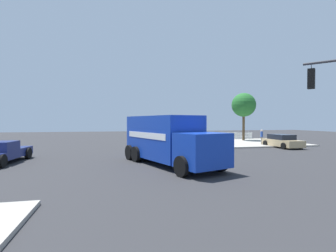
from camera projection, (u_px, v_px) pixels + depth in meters
name	position (u px, v px, depth m)	size (l,w,h in m)	color
ground_plane	(182.00, 163.00, 15.68)	(100.00, 100.00, 0.00)	#2B2B2D
sidewalk_corner_near	(249.00, 143.00, 29.69)	(10.28, 10.28, 0.14)	#9E998E
delivery_truck	(168.00, 139.00, 15.00)	(4.95, 8.09, 2.95)	#1438AD
sedan_tan	(282.00, 141.00, 24.72)	(2.06, 4.31, 1.31)	tan
pedestrian_near_corner	(262.00, 136.00, 26.67)	(0.35, 0.48, 1.58)	gray
picket_fence_run	(230.00, 136.00, 34.45)	(6.94, 0.05, 0.95)	white
shade_tree_near	(244.00, 105.00, 32.26)	(3.10, 3.10, 6.17)	brown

